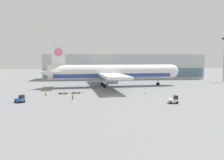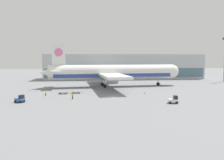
{
  "view_description": "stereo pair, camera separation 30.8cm",
  "coord_description": "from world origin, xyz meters",
  "views": [
    {
      "loc": [
        -7.38,
        -64.59,
        11.2
      ],
      "look_at": [
        0.86,
        11.08,
        4.0
      ],
      "focal_mm": 35.0,
      "sensor_mm": 36.0,
      "label": 1
    },
    {
      "loc": [
        -7.08,
        -64.63,
        11.2
      ],
      "look_at": [
        0.86,
        11.08,
        4.0
      ],
      "focal_mm": 35.0,
      "sensor_mm": 36.0,
      "label": 2
    }
  ],
  "objects": [
    {
      "name": "ground_plane",
      "position": [
        0.0,
        0.0,
        0.0
      ],
      "size": [
        400.0,
        400.0,
        0.0
      ],
      "primitive_type": "plane",
      "color": "slate"
    },
    {
      "name": "terminal_building",
      "position": [
        13.38,
        62.16,
        6.99
      ],
      "size": [
        90.0,
        18.2,
        14.0
      ],
      "color": "#B2B7BC",
      "rests_on": "ground_plane"
    },
    {
      "name": "airplane_main",
      "position": [
        2.07,
        24.56,
        5.84
      ],
      "size": [
        58.05,
        48.53,
        17.0
      ],
      "rotation": [
        0.0,
        0.0,
        0.09
      ],
      "color": "white",
      "rests_on": "ground_plane"
    },
    {
      "name": "baggage_tug_foreground",
      "position": [
        14.3,
        -11.66,
        0.88
      ],
      "size": [
        2.61,
        1.91,
        2.0
      ],
      "rotation": [
        0.0,
        0.0,
        -0.13
      ],
      "color": "silver",
      "rests_on": "ground_plane"
    },
    {
      "name": "baggage_tug_mid",
      "position": [
        -25.07,
        -6.28,
        0.88
      ],
      "size": [
        2.81,
        2.47,
        2.0
      ],
      "rotation": [
        0.0,
        0.0,
        -0.47
      ],
      "color": "#2D66B7",
      "rests_on": "ground_plane"
    },
    {
      "name": "baggage_dolly_lead",
      "position": [
        -15.59,
        6.93,
        0.39
      ],
      "size": [
        3.76,
        1.74,
        0.48
      ],
      "rotation": [
        0.0,
        0.0,
        -0.09
      ],
      "color": "#56565B",
      "rests_on": "ground_plane"
    },
    {
      "name": "baggage_dolly_second",
      "position": [
        -11.46,
        7.73,
        0.39
      ],
      "size": [
        3.76,
        1.74,
        0.48
      ],
      "rotation": [
        0.0,
        0.0,
        -0.09
      ],
      "color": "#56565B",
      "rests_on": "ground_plane"
    },
    {
      "name": "ground_crew_near",
      "position": [
        -11.81,
        -3.22,
        1.1
      ],
      "size": [
        0.4,
        0.46,
        1.84
      ],
      "rotation": [
        0.0,
        0.0,
        4.03
      ],
      "color": "black",
      "rests_on": "ground_plane"
    },
    {
      "name": "ground_crew_far",
      "position": [
        -20.49,
        3.6,
        1.0
      ],
      "size": [
        0.35,
        0.53,
        1.71
      ],
      "rotation": [
        0.0,
        0.0,
        4.29
      ],
      "color": "black",
      "rests_on": "ground_plane"
    },
    {
      "name": "traffic_cone_near",
      "position": [
        10.87,
        4.48,
        0.33
      ],
      "size": [
        0.4,
        0.4,
        0.67
      ],
      "color": "black",
      "rests_on": "ground_plane"
    }
  ]
}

